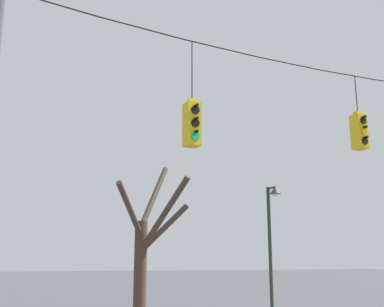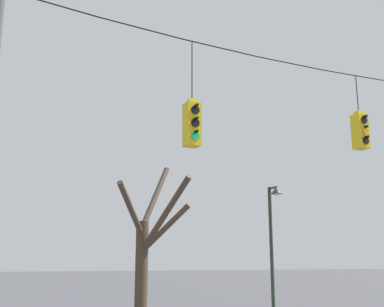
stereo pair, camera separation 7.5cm
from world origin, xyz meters
TOP-DOWN VIEW (x-y plane):
  - span_wire at (0.00, 0.05)m, footprint 14.33×0.03m
  - traffic_light_over_intersection at (-2.87, 0.04)m, footprint 0.34×0.46m
  - traffic_light_near_right_pole at (2.19, 0.04)m, footprint 0.34×0.46m
  - street_lamp at (2.09, 4.24)m, footprint 0.39×0.69m
  - bare_tree at (-1.91, 5.72)m, footprint 2.82×3.42m

SIDE VIEW (x-z plane):
  - bare_tree at x=-1.91m, z-range -0.29..5.13m
  - street_lamp at x=2.09m, z-range 0.83..5.36m
  - traffic_light_over_intersection at x=-2.87m, z-range 3.79..6.36m
  - traffic_light_near_right_pole at x=2.19m, z-range 4.42..6.54m
  - span_wire at x=0.00m, z-range 6.99..7.36m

